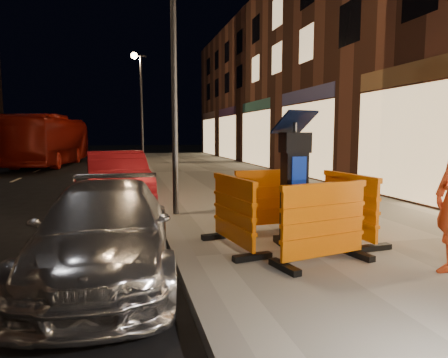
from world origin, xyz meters
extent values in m
plane|color=black|center=(0.00, 0.00, 0.00)|extent=(120.00, 120.00, 0.00)
cube|color=gray|center=(3.00, 0.00, 0.07)|extent=(6.00, 60.00, 0.15)
cube|color=slate|center=(0.00, 0.00, 0.07)|extent=(0.30, 60.00, 0.15)
cube|color=black|center=(1.71, 0.25, 1.10)|extent=(0.67, 0.67, 1.91)
cube|color=orange|center=(1.71, -0.70, 0.68)|extent=(1.46, 0.84, 1.07)
cube|color=orange|center=(1.71, 1.20, 0.68)|extent=(1.41, 0.66, 1.07)
cube|color=orange|center=(0.76, 0.25, 0.68)|extent=(0.78, 1.44, 1.07)
cube|color=orange|center=(2.66, 0.25, 0.68)|extent=(0.69, 1.41, 1.07)
imported|color=silver|center=(-1.04, -0.01, 0.00)|extent=(1.90, 4.17, 1.18)
imported|color=maroon|center=(-0.99, 5.57, 0.00)|extent=(1.85, 4.29, 1.38)
imported|color=maroon|center=(-4.95, 19.46, 0.00)|extent=(3.42, 10.46, 2.86)
cylinder|color=#3F3F44|center=(0.25, 3.00, 3.15)|extent=(0.12, 0.12, 6.00)
cylinder|color=#3F3F44|center=(0.25, 18.00, 3.15)|extent=(0.12, 0.12, 6.00)
camera|label=1|loc=(-0.78, -5.31, 1.84)|focal=32.00mm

